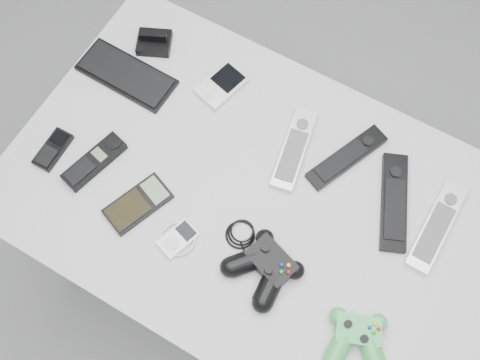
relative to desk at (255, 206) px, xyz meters
The scene contains 15 objects.
floor 0.71m from the desk, 168.67° to the left, with size 3.50×3.50×0.00m, color gray.
desk is the anchor object (origin of this frame).
pda_keyboard 0.46m from the desk, 164.69° to the left, with size 0.25×0.11×0.02m, color black.
dock_bracket 0.50m from the desk, 151.48° to the left, with size 0.08×0.07×0.05m, color black.
pda 0.31m from the desk, 135.85° to the left, with size 0.08×0.12×0.02m, color silver.
remote_silver_a 0.17m from the desk, 81.84° to the left, with size 0.05×0.21×0.02m, color silver.
remote_black_a 0.25m from the desk, 53.87° to the left, with size 0.05×0.21×0.02m, color black.
remote_black_b 0.32m from the desk, 26.99° to the left, with size 0.06×0.23×0.02m, color black.
remote_silver_b 0.42m from the desk, 19.66° to the left, with size 0.05×0.23×0.02m, color silver.
mobile_phone 0.50m from the desk, 163.75° to the right, with size 0.05×0.11×0.02m, color black.
cordless_handset 0.39m from the desk, 162.58° to the right, with size 0.05×0.16×0.03m, color black.
calculator 0.28m from the desk, 145.95° to the right, with size 0.08×0.15×0.02m, color black.
mp3_player 0.22m from the desk, 119.82° to the right, with size 0.08×0.09×0.02m, color silver.
controller_black 0.19m from the desk, 53.75° to the right, with size 0.25×0.16×0.05m, color black, non-canonical shape.
controller_green 0.39m from the desk, 27.17° to the right, with size 0.13×0.14×0.04m, color #227D31, non-canonical shape.
Camera 1 is at (0.26, -0.42, 1.98)m, focal length 42.00 mm.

